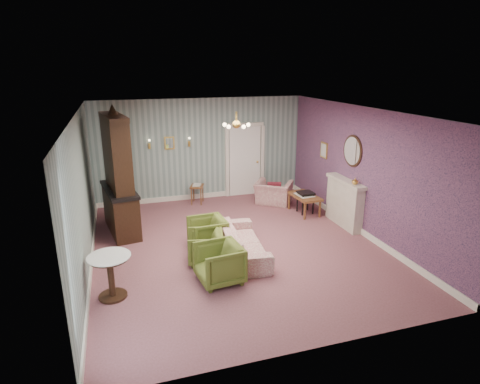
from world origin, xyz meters
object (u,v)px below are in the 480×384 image
object	(u,v)px
coffee_table	(304,204)
side_table_black	(305,203)
wingback_chair	(274,189)
fireplace	(344,203)
dresser	(117,172)
pedestal_table	(111,277)
olive_chair_a	(219,262)
olive_chair_c	(207,232)
sofa_chintz	(242,237)
olive_chair_b	(205,245)

from	to	relation	value
coffee_table	side_table_black	size ratio (longest dim) A/B	1.71
wingback_chair	fireplace	world-z (taller)	fireplace
side_table_black	fireplace	bearing A→B (deg)	-63.15
dresser	pedestal_table	world-z (taller)	dresser
fireplace	dresser	bearing A→B (deg)	166.79
olive_chair_a	fireplace	size ratio (longest dim) A/B	0.57
dresser	side_table_black	distance (m)	4.83
olive_chair_c	dresser	distance (m)	2.54
olive_chair_a	fireplace	xyz separation A→B (m)	(3.59, 1.73, 0.18)
sofa_chintz	pedestal_table	xyz separation A→B (m)	(-2.59, -0.86, -0.01)
olive_chair_b	olive_chair_c	world-z (taller)	olive_chair_c
dresser	pedestal_table	distance (m)	3.12
olive_chair_a	wingback_chair	world-z (taller)	wingback_chair
sofa_chintz	side_table_black	xyz separation A→B (m)	(2.34, 1.87, -0.10)
side_table_black	pedestal_table	distance (m)	5.64
olive_chair_b	fireplace	world-z (taller)	fireplace
sofa_chintz	wingback_chair	xyz separation A→B (m)	(1.83, 2.85, 0.03)
coffee_table	wingback_chair	bearing A→B (deg)	116.14
sofa_chintz	coffee_table	bearing A→B (deg)	-45.37
sofa_chintz	fireplace	size ratio (longest dim) A/B	1.45
pedestal_table	side_table_black	bearing A→B (deg)	29.01
olive_chair_b	coffee_table	world-z (taller)	olive_chair_b
wingback_chair	fireplace	bearing A→B (deg)	153.05
olive_chair_c	wingback_chair	bearing A→B (deg)	129.48
side_table_black	pedestal_table	bearing A→B (deg)	-150.99
sofa_chintz	coffee_table	distance (m)	2.97
sofa_chintz	pedestal_table	world-z (taller)	sofa_chintz
coffee_table	olive_chair_a	bearing A→B (deg)	-137.66
fireplace	side_table_black	size ratio (longest dim) A/B	2.41
olive_chair_c	wingback_chair	size ratio (longest dim) A/B	0.78
olive_chair_a	dresser	distance (m)	3.53
pedestal_table	dresser	bearing A→B (deg)	85.17
olive_chair_b	coffee_table	bearing A→B (deg)	133.66
olive_chair_b	fireplace	distance (m)	3.77
olive_chair_c	side_table_black	world-z (taller)	olive_chair_c
fireplace	pedestal_table	distance (m)	5.72
fireplace	pedestal_table	xyz separation A→B (m)	(-5.46, -1.70, -0.19)
sofa_chintz	dresser	distance (m)	3.29
side_table_black	olive_chair_a	bearing A→B (deg)	-137.96
olive_chair_a	sofa_chintz	size ratio (longest dim) A/B	0.39
pedestal_table	wingback_chair	bearing A→B (deg)	40.02
olive_chair_c	sofa_chintz	size ratio (longest dim) A/B	0.37
wingback_chair	fireplace	size ratio (longest dim) A/B	0.69
olive_chair_c	dresser	xyz separation A→B (m)	(-1.72, 1.53, 1.08)
sofa_chintz	coffee_table	xyz separation A→B (m)	(2.31, 1.87, -0.14)
fireplace	pedestal_table	world-z (taller)	fireplace
dresser	pedestal_table	size ratio (longest dim) A/B	3.73
olive_chair_c	pedestal_table	world-z (taller)	pedestal_table
wingback_chair	pedestal_table	bearing A→B (deg)	75.73
olive_chair_c	coffee_table	distance (m)	3.22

